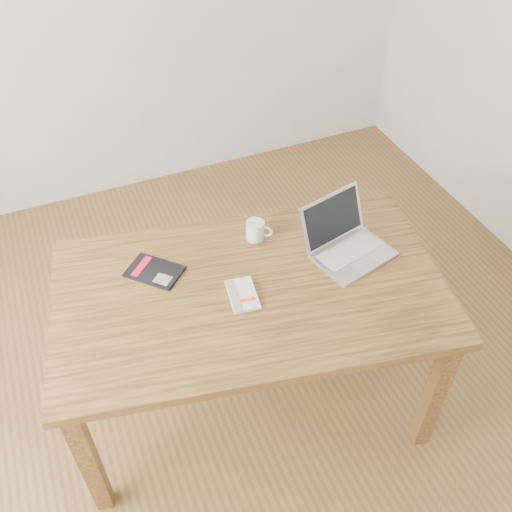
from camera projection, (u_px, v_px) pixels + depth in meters
name	position (u px, v px, depth m)	size (l,w,h in m)	color
room	(190.00, 197.00, 1.62)	(4.04, 4.04, 2.70)	#543B1C
desk	(250.00, 304.00, 2.25)	(1.64, 1.13, 0.75)	#503618
white_guidebook	(243.00, 295.00, 2.15)	(0.13, 0.18, 0.02)	silver
black_guidebook	(154.00, 271.00, 2.25)	(0.25, 0.25, 0.01)	black
laptop	(346.00, 242.00, 2.31)	(0.37, 0.35, 0.21)	silver
coffee_mug	(256.00, 230.00, 2.37)	(0.10, 0.08, 0.08)	white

